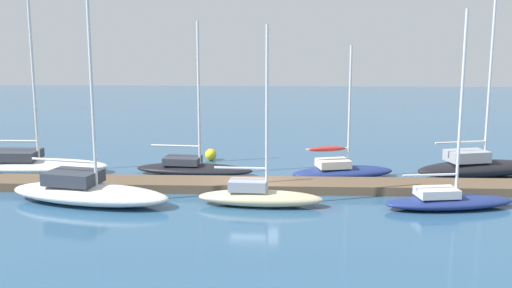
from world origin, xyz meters
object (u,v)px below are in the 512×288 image
sailboat_2 (193,167)px  mooring_buoy_red (16,152)px  sailboat_4 (341,170)px  sailboat_0 (30,163)px  sailboat_5 (448,199)px  sailboat_6 (477,166)px  sailboat_1 (87,191)px  sailboat_3 (259,195)px  mooring_buoy_yellow (211,155)px

sailboat_2 → mooring_buoy_red: 13.14m
sailboat_4 → sailboat_0: bearing=164.7°
sailboat_5 → sailboat_0: bearing=155.1°
sailboat_2 → sailboat_6: (15.88, 0.18, 0.19)m
sailboat_1 → sailboat_3: bearing=12.0°
sailboat_2 → sailboat_5: (12.62, -6.13, 0.01)m
sailboat_4 → sailboat_3: bearing=-141.2°
sailboat_3 → sailboat_5: 8.65m
sailboat_3 → mooring_buoy_yellow: (-3.41, 10.04, -0.15)m
sailboat_3 → sailboat_4: bearing=55.6°
sailboat_2 → sailboat_6: 15.89m
sailboat_0 → sailboat_5: 22.95m
mooring_buoy_red → sailboat_6: bearing=-9.1°
sailboat_1 → sailboat_4: (12.44, 5.46, -0.13)m
sailboat_0 → sailboat_1: sailboat_0 is taller
sailboat_6 → sailboat_5: bearing=-131.5°
sailboat_5 → mooring_buoy_red: (-24.90, 10.81, -0.16)m
sailboat_3 → mooring_buoy_yellow: sailboat_3 is taller
sailboat_5 → sailboat_4: bearing=118.4°
sailboat_4 → sailboat_5: size_ratio=0.81×
sailboat_1 → sailboat_3: 8.10m
sailboat_6 → sailboat_1: bearing=-177.1°
sailboat_4 → sailboat_6: 7.60m
sailboat_1 → mooring_buoy_yellow: size_ratio=15.09×
sailboat_0 → mooring_buoy_yellow: sailboat_0 is taller
mooring_buoy_red → sailboat_1: bearing=-52.5°
sailboat_3 → sailboat_1: bearing=-177.1°
sailboat_2 → sailboat_4: 8.33m
sailboat_6 → mooring_buoy_red: sailboat_6 is taller
sailboat_1 → sailboat_0: bearing=143.6°
mooring_buoy_red → sailboat_0: bearing=-57.9°
sailboat_3 → mooring_buoy_yellow: 10.60m
sailboat_3 → mooring_buoy_red: 19.48m
mooring_buoy_yellow → sailboat_2: bearing=-98.0°
mooring_buoy_red → mooring_buoy_yellow: (12.84, -0.70, 0.07)m
sailboat_2 → sailboat_0: bearing=-175.5°
mooring_buoy_yellow → sailboat_5: bearing=-40.0°
sailboat_0 → sailboat_6: size_ratio=1.20×
sailboat_1 → mooring_buoy_red: 13.41m
sailboat_3 → sailboat_6: 13.45m
sailboat_2 → sailboat_1: bearing=-119.1°
sailboat_1 → sailboat_2: (4.12, 5.97, -0.16)m
sailboat_1 → sailboat_4: 13.59m
sailboat_3 → sailboat_6: sailboat_6 is taller
sailboat_3 → sailboat_4: sailboat_3 is taller
sailboat_2 → mooring_buoy_red: (-12.28, 4.67, -0.15)m
sailboat_5 → mooring_buoy_red: sailboat_5 is taller
sailboat_2 → sailboat_4: sailboat_2 is taller
sailboat_0 → sailboat_4: (17.76, -0.67, -0.09)m
mooring_buoy_red → mooring_buoy_yellow: bearing=-3.1°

